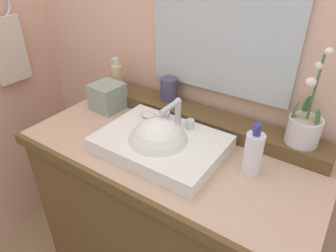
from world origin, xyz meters
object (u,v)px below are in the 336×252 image
sink_basin (160,145)px  tissue_box (108,97)px  soap_bar (148,115)px  soap_dispenser (117,76)px  tumbler_cup (169,89)px  hand_towel (8,51)px  lotion_bottle (253,153)px  potted_plant (305,126)px

sink_basin → tissue_box: bearing=160.2°
soap_bar → soap_dispenser: (-0.30, 0.15, 0.05)m
soap_dispenser → tumbler_cup: size_ratio=1.50×
soap_bar → tumbler_cup: bearing=97.1°
soap_dispenser → hand_towel: 0.57m
lotion_bottle → soap_bar: bearing=176.6°
potted_plant → tumbler_cup: 0.58m
potted_plant → soap_bar: bearing=-163.7°
soap_bar → soap_dispenser: soap_dispenser is taller
soap_bar → potted_plant: (0.55, 0.16, 0.06)m
soap_bar → tumbler_cup: (-0.02, 0.18, 0.04)m
sink_basin → potted_plant: (0.43, 0.26, 0.10)m
soap_dispenser → tumbler_cup: soap_dispenser is taller
soap_dispenser → tissue_box: size_ratio=1.15×
tumbler_cup → hand_towel: hand_towel is taller
soap_dispenser → tissue_box: (0.03, -0.11, -0.06)m
potted_plant → tumbler_cup: size_ratio=3.51×
tissue_box → hand_towel: (-0.56, -0.09, 0.14)m
soap_bar → lotion_bottle: 0.45m
tissue_box → tumbler_cup: bearing=30.1°
tumbler_cup → hand_towel: bearing=-163.7°
tumbler_cup → sink_basin: bearing=-62.3°
potted_plant → soap_dispenser: potted_plant is taller
soap_dispenser → lotion_bottle: bearing=-13.4°
potted_plant → soap_dispenser: bearing=-179.3°
tumbler_cup → lotion_bottle: (0.47, -0.21, -0.03)m
soap_bar → lotion_bottle: (0.45, -0.03, 0.01)m
soap_bar → hand_towel: size_ratio=0.22×
soap_bar → lotion_bottle: bearing=-3.4°
soap_dispenser → lotion_bottle: 0.77m
potted_plant → tissue_box: bearing=-171.6°
soap_bar → sink_basin: bearing=-38.4°
potted_plant → lotion_bottle: potted_plant is taller
potted_plant → hand_towel: 1.40m
lotion_bottle → tissue_box: size_ratio=1.44×
sink_basin → soap_dispenser: soap_dispenser is taller
sink_basin → soap_bar: size_ratio=6.47×
tissue_box → hand_towel: 0.59m
potted_plant → tissue_box: size_ratio=2.69×
sink_basin → potted_plant: potted_plant is taller
soap_bar → hand_towel: (-0.83, -0.05, 0.13)m
soap_bar → hand_towel: bearing=-176.3°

